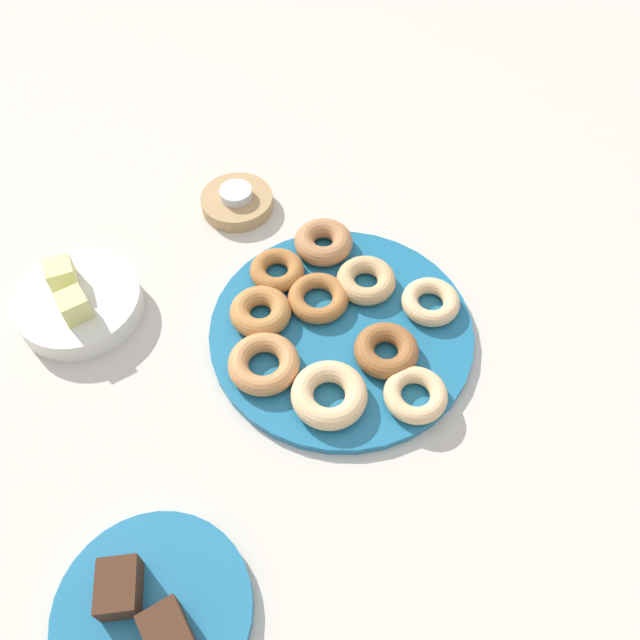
% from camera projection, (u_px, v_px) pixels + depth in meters
% --- Properties ---
extents(ground_plane, '(2.40, 2.40, 0.00)m').
position_uv_depth(ground_plane, '(341.00, 333.00, 0.88)').
color(ground_plane, beige).
extents(donut_plate, '(0.36, 0.36, 0.01)m').
position_uv_depth(donut_plate, '(341.00, 331.00, 0.88)').
color(donut_plate, '#1E6B93').
rests_on(donut_plate, ground_plane).
extents(donut_0, '(0.12, 0.12, 0.03)m').
position_uv_depth(donut_0, '(386.00, 351.00, 0.84)').
color(donut_0, '#995B2D').
rests_on(donut_0, donut_plate).
extents(donut_1, '(0.12, 0.12, 0.02)m').
position_uv_depth(donut_1, '(318.00, 298.00, 0.89)').
color(donut_1, '#AD6B33').
rests_on(donut_1, donut_plate).
extents(donut_2, '(0.10, 0.10, 0.03)m').
position_uv_depth(donut_2, '(264.00, 364.00, 0.82)').
color(donut_2, '#C6844C').
rests_on(donut_2, donut_plate).
extents(donut_3, '(0.11, 0.11, 0.02)m').
position_uv_depth(donut_3, '(430.00, 300.00, 0.89)').
color(donut_3, '#EABC84').
rests_on(donut_3, donut_plate).
extents(donut_4, '(0.12, 0.12, 0.03)m').
position_uv_depth(donut_4, '(260.00, 312.00, 0.87)').
color(donut_4, '#BC7A3D').
rests_on(donut_4, donut_plate).
extents(donut_5, '(0.10, 0.10, 0.02)m').
position_uv_depth(donut_5, '(277.00, 270.00, 0.92)').
color(donut_5, '#AD6B33').
rests_on(donut_5, donut_plate).
extents(donut_6, '(0.12, 0.12, 0.03)m').
position_uv_depth(donut_6, '(329.00, 395.00, 0.80)').
color(donut_6, '#EABC84').
rests_on(donut_6, donut_plate).
extents(donut_7, '(0.12, 0.12, 0.03)m').
position_uv_depth(donut_7, '(366.00, 280.00, 0.91)').
color(donut_7, tan).
rests_on(donut_7, donut_plate).
extents(donut_8, '(0.09, 0.09, 0.03)m').
position_uv_depth(donut_8, '(323.00, 242.00, 0.94)').
color(donut_8, '#B27547').
rests_on(donut_8, donut_plate).
extents(donut_9, '(0.10, 0.10, 0.02)m').
position_uv_depth(donut_9, '(415.00, 395.00, 0.80)').
color(donut_9, '#EABC84').
rests_on(donut_9, donut_plate).
extents(cake_plate, '(0.21, 0.21, 0.02)m').
position_uv_depth(cake_plate, '(153.00, 612.00, 0.67)').
color(cake_plate, '#1E6B93').
rests_on(cake_plate, ground_plane).
extents(brownie_near, '(0.06, 0.05, 0.04)m').
position_uv_depth(brownie_near, '(168.00, 634.00, 0.64)').
color(brownie_near, '#472819').
rests_on(brownie_near, cake_plate).
extents(brownie_far, '(0.06, 0.05, 0.04)m').
position_uv_depth(brownie_far, '(119.00, 588.00, 0.66)').
color(brownie_far, '#472819').
rests_on(brownie_far, cake_plate).
extents(candle_holder, '(0.11, 0.11, 0.02)m').
position_uv_depth(candle_holder, '(237.00, 202.00, 1.02)').
color(candle_holder, tan).
rests_on(candle_holder, ground_plane).
extents(tealight, '(0.05, 0.05, 0.01)m').
position_uv_depth(tealight, '(236.00, 193.00, 1.00)').
color(tealight, silver).
rests_on(tealight, candle_holder).
extents(fruit_bowl, '(0.17, 0.17, 0.03)m').
position_uv_depth(fruit_bowl, '(80.00, 304.00, 0.89)').
color(fruit_bowl, silver).
rests_on(fruit_bowl, ground_plane).
extents(melon_chunk_left, '(0.04, 0.04, 0.04)m').
position_uv_depth(melon_chunk_left, '(74.00, 306.00, 0.85)').
color(melon_chunk_left, '#DBD67A').
rests_on(melon_chunk_left, fruit_bowl).
extents(melon_chunk_right, '(0.04, 0.04, 0.04)m').
position_uv_depth(melon_chunk_right, '(61.00, 274.00, 0.88)').
color(melon_chunk_right, '#DBD67A').
rests_on(melon_chunk_right, fruit_bowl).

